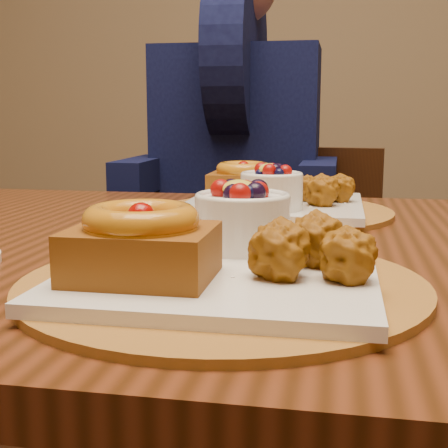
# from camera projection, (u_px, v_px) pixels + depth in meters

# --- Properties ---
(dining_table) EXTENTS (1.60, 0.90, 0.76)m
(dining_table) POSITION_uv_depth(u_px,v_px,m) (254.00, 299.00, 0.81)
(dining_table) COLOR #341909
(dining_table) RESTS_ON ground
(place_setting_near) EXTENTS (0.38, 0.38, 0.09)m
(place_setting_near) POSITION_uv_depth(u_px,v_px,m) (220.00, 256.00, 0.58)
(place_setting_near) COLOR brown
(place_setting_near) RESTS_ON dining_table
(place_setting_far) EXTENTS (0.38, 0.38, 0.09)m
(place_setting_far) POSITION_uv_depth(u_px,v_px,m) (271.00, 198.00, 1.00)
(place_setting_far) COLOR brown
(place_setting_far) RESTS_ON dining_table
(chair_far) EXTENTS (0.44, 0.44, 0.83)m
(chair_far) POSITION_uv_depth(u_px,v_px,m) (295.00, 295.00, 1.59)
(chair_far) COLOR black
(chair_far) RESTS_ON ground
(diner) EXTENTS (0.51, 0.49, 0.84)m
(diner) POSITION_uv_depth(u_px,v_px,m) (237.00, 123.00, 1.59)
(diner) COLOR black
(diner) RESTS_ON ground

